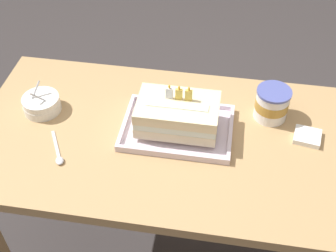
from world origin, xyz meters
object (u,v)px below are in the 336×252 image
Objects in this scene: bowl_stack at (42,104)px; ice_cream_tub at (272,104)px; foil_tray at (177,129)px; napkin_pile at (307,137)px; birthday_cake at (178,114)px; serving_spoon_near_tray at (59,156)px.

ice_cream_tub is at bearing 6.90° from bowl_stack.
foil_tray is 3.78× the size of napkin_pile.
ice_cream_tub reaches higher than foil_tray.
birthday_cake is 1.78× the size of serving_spoon_near_tray.
birthday_cake is 0.39m from serving_spoon_near_tray.
foil_tray is 0.47m from bowl_stack.
ice_cream_tub is 0.15m from napkin_pile.
bowl_stack is 1.34× the size of napkin_pile.
bowl_stack is 0.88m from napkin_pile.
napkin_pile is at bearing 0.34° from bowl_stack.
birthday_cake is 2.73× the size of napkin_pile.
ice_cream_tub is (0.29, 0.12, 0.05)m from foil_tray.
bowl_stack is at bearing -173.10° from ice_cream_tub.
bowl_stack reaches higher than foil_tray.
serving_spoon_near_tray is 1.54× the size of napkin_pile.
ice_cream_tub reaches higher than napkin_pile.
serving_spoon_near_tray is (-0.34, -0.17, -0.07)m from birthday_cake.
foil_tray is 1.38× the size of birthday_cake.
serving_spoon_near_tray is at bearing -155.48° from ice_cream_tub.
bowl_stack is 0.77m from ice_cream_tub.
bowl_stack is 0.23m from serving_spoon_near_tray.
foil_tray is at bearing 27.13° from serving_spoon_near_tray.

